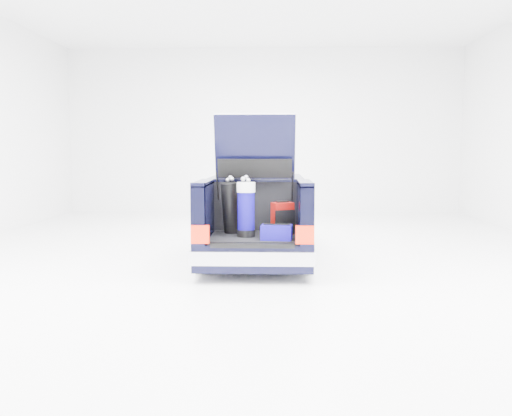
{
  "coord_description": "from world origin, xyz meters",
  "views": [
    {
      "loc": [
        0.29,
        -9.71,
        1.89
      ],
      "look_at": [
        0.0,
        -0.5,
        0.92
      ],
      "focal_mm": 38.0,
      "sensor_mm": 36.0,
      "label": 1
    }
  ],
  "objects_px": {
    "red_suitcase": "(282,218)",
    "blue_golf_bag": "(246,209)",
    "black_golf_bag": "(230,208)",
    "blue_duffel": "(277,232)",
    "car": "(257,218)"
  },
  "relations": [
    {
      "from": "red_suitcase",
      "to": "blue_golf_bag",
      "type": "bearing_deg",
      "value": -178.44
    },
    {
      "from": "black_golf_bag",
      "to": "blue_golf_bag",
      "type": "bearing_deg",
      "value": -29.32
    },
    {
      "from": "blue_golf_bag",
      "to": "car",
      "type": "bearing_deg",
      "value": 101.42
    },
    {
      "from": "car",
      "to": "blue_duffel",
      "type": "xyz_separation_m",
      "value": [
        0.35,
        -1.96,
        0.04
      ]
    },
    {
      "from": "car",
      "to": "blue_duffel",
      "type": "height_order",
      "value": "car"
    },
    {
      "from": "red_suitcase",
      "to": "blue_golf_bag",
      "type": "xyz_separation_m",
      "value": [
        -0.55,
        -0.26,
        0.18
      ]
    },
    {
      "from": "car",
      "to": "blue_golf_bag",
      "type": "bearing_deg",
      "value": -93.96
    },
    {
      "from": "red_suitcase",
      "to": "blue_duffel",
      "type": "xyz_separation_m",
      "value": [
        -0.09,
        -0.53,
        -0.14
      ]
    },
    {
      "from": "red_suitcase",
      "to": "black_golf_bag",
      "type": "bearing_deg",
      "value": 152.13
    },
    {
      "from": "blue_golf_bag",
      "to": "red_suitcase",
      "type": "bearing_deg",
      "value": 40.09
    },
    {
      "from": "car",
      "to": "blue_duffel",
      "type": "relative_size",
      "value": 9.75
    },
    {
      "from": "car",
      "to": "blue_golf_bag",
      "type": "height_order",
      "value": "car"
    },
    {
      "from": "red_suitcase",
      "to": "blue_duffel",
      "type": "relative_size",
      "value": 1.1
    },
    {
      "from": "red_suitcase",
      "to": "blue_duffel",
      "type": "distance_m",
      "value": 0.56
    },
    {
      "from": "blue_golf_bag",
      "to": "blue_duffel",
      "type": "relative_size",
      "value": 1.96
    }
  ]
}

